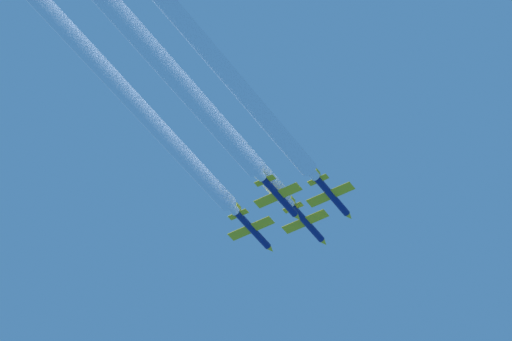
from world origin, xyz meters
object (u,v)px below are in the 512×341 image
object	(u,v)px
jet_left_wingman	(254,231)
jet_lead	(308,224)
jet_slot	(280,198)
jet_right_wingman	(333,197)

from	to	relation	value
jet_left_wingman	jet_lead	bearing A→B (deg)	32.10
jet_lead	jet_slot	xyz separation A→B (m)	(0.90, -11.02, -2.91)
jet_slot	jet_right_wingman	bearing A→B (deg)	37.55
jet_lead	jet_left_wingman	world-z (taller)	jet_lead
jet_lead	jet_slot	world-z (taller)	jet_lead
jet_left_wingman	jet_right_wingman	xyz separation A→B (m)	(16.71, -0.05, -0.18)
jet_lead	jet_right_wingman	bearing A→B (deg)	-32.50
jet_right_wingman	jet_slot	size ratio (longest dim) A/B	1.00
jet_slot	jet_left_wingman	bearing A→B (deg)	148.13
jet_left_wingman	jet_right_wingman	bearing A→B (deg)	-0.18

